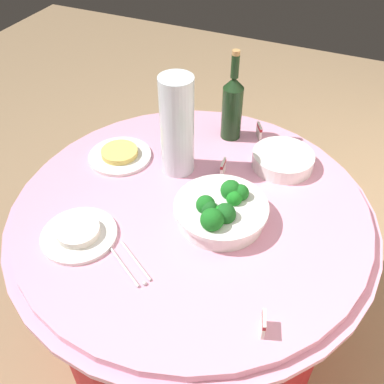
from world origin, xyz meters
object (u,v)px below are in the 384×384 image
(wine_bottle, at_px, (232,106))
(label_placard_front, at_px, (263,323))
(plate_stack, at_px, (283,160))
(serving_tongs, at_px, (131,265))
(food_plate_noodles, at_px, (120,155))
(food_plate_rice, at_px, (79,233))
(broccoli_bowl, at_px, (221,211))
(label_placard_rear, at_px, (223,167))
(label_placard_mid, at_px, (259,131))
(decorative_fruit_vase, at_px, (177,132))

(wine_bottle, relative_size, label_placard_front, 6.11)
(label_placard_front, bearing_deg, plate_stack, -169.08)
(serving_tongs, relative_size, label_placard_front, 2.90)
(food_plate_noodles, relative_size, food_plate_rice, 1.00)
(broccoli_bowl, bearing_deg, label_placard_rear, -160.94)
(label_placard_front, bearing_deg, serving_tongs, -96.14)
(wine_bottle, relative_size, food_plate_rice, 1.53)
(label_placard_mid, bearing_deg, label_placard_rear, -10.19)
(label_placard_rear, bearing_deg, plate_stack, 126.93)
(wine_bottle, height_order, label_placard_rear, wine_bottle)
(decorative_fruit_vase, height_order, serving_tongs, decorative_fruit_vase)
(plate_stack, height_order, label_placard_mid, label_placard_mid)
(broccoli_bowl, height_order, label_placard_front, broccoli_bowl)
(broccoli_bowl, bearing_deg, food_plate_noodles, -108.90)
(serving_tongs, xyz_separation_m, label_placard_mid, (-0.72, 0.13, 0.03))
(label_placard_front, relative_size, label_placard_rear, 1.00)
(food_plate_rice, xyz_separation_m, label_placard_mid, (-0.69, 0.33, 0.02))
(label_placard_rear, bearing_deg, wine_bottle, -166.29)
(broccoli_bowl, distance_m, wine_bottle, 0.46)
(broccoli_bowl, bearing_deg, label_placard_mid, -176.79)
(plate_stack, xyz_separation_m, food_plate_noodles, (0.19, -0.54, -0.01))
(wine_bottle, relative_size, label_placard_mid, 6.11)
(decorative_fruit_vase, distance_m, food_plate_rice, 0.44)
(food_plate_rice, bearing_deg, decorative_fruit_vase, 162.15)
(plate_stack, bearing_deg, label_placard_mid, -135.80)
(food_plate_rice, relative_size, label_placard_front, 4.00)
(food_plate_rice, bearing_deg, serving_tongs, 79.94)
(label_placard_rear, bearing_deg, food_plate_noodles, -80.90)
(label_placard_front, relative_size, label_placard_mid, 1.00)
(serving_tongs, distance_m, label_placard_front, 0.38)
(food_plate_noodles, distance_m, food_plate_rice, 0.38)
(wine_bottle, relative_size, decorative_fruit_vase, 0.99)
(wine_bottle, height_order, decorative_fruit_vase, decorative_fruit_vase)
(food_plate_rice, height_order, label_placard_front, label_placard_front)
(decorative_fruit_vase, bearing_deg, wine_bottle, 158.99)
(broccoli_bowl, height_order, serving_tongs, broccoli_bowl)
(decorative_fruit_vase, relative_size, food_plate_noodles, 1.55)
(label_placard_mid, bearing_deg, plate_stack, 44.20)
(decorative_fruit_vase, distance_m, serving_tongs, 0.46)
(serving_tongs, xyz_separation_m, label_placard_rear, (-0.46, 0.09, 0.03))
(broccoli_bowl, relative_size, wine_bottle, 0.83)
(serving_tongs, height_order, label_placard_mid, label_placard_mid)
(plate_stack, height_order, serving_tongs, plate_stack)
(broccoli_bowl, height_order, wine_bottle, wine_bottle)
(label_placard_mid, bearing_deg, wine_bottle, -71.95)
(food_plate_rice, bearing_deg, label_placard_front, 82.54)
(plate_stack, bearing_deg, label_placard_rear, -53.07)
(label_placard_mid, distance_m, label_placard_rear, 0.26)
(serving_tongs, bearing_deg, plate_stack, 156.37)
(label_placard_mid, xyz_separation_m, label_placard_rear, (0.26, -0.05, 0.00))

